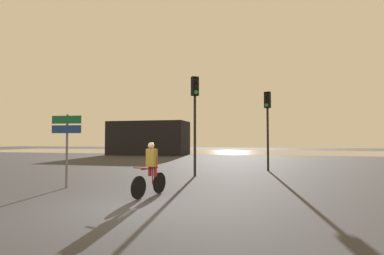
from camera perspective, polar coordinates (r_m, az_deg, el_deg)
The scene contains 7 objects.
ground_plane at distance 7.86m, azimuth -12.62°, elevation -14.75°, with size 120.00×120.00×0.00m, color #333338.
water_strip at distance 42.07m, azimuth 9.01°, elevation -4.65°, with size 80.00×16.00×0.01m, color gray.
distant_building at distance 34.36m, azimuth -8.26°, elevation -2.02°, with size 8.74×4.00×3.78m, color black.
traffic_light_center at distance 14.08m, azimuth 0.56°, elevation 3.91°, with size 0.41×0.42×4.67m.
traffic_light_far_right at distance 17.10m, azimuth 14.19°, elevation 2.21°, with size 0.39×0.41×4.36m.
direction_sign_post at distance 11.49m, azimuth -22.76°, elevation -1.68°, with size 1.10×0.17×2.60m.
cyclist at distance 9.26m, azimuth -7.84°, elevation -7.76°, with size 0.58×1.67×1.62m.
Camera 1 is at (3.38, -6.90, 1.69)m, focal length 28.00 mm.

